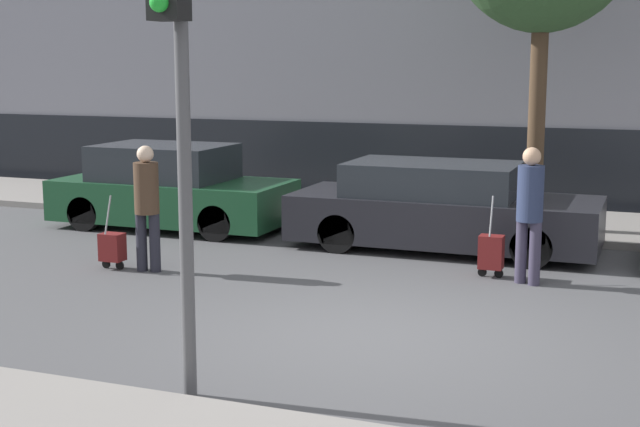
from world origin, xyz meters
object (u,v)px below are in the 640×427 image
pedestrian_left (147,200)px  traffic_light (175,67)px  trolley_left (112,247)px  parked_car_1 (441,209)px  trolley_right (491,252)px  parked_car_0 (171,189)px  pedestrian_right (530,207)px

pedestrian_left → traffic_light: size_ratio=0.44×
pedestrian_left → trolley_left: pedestrian_left is taller
parked_car_1 → trolley_right: bearing=-55.6°
parked_car_0 → pedestrian_right: 6.71m
pedestrian_right → trolley_left: bearing=-146.6°
parked_car_1 → pedestrian_right: size_ratio=2.60×
trolley_right → traffic_light: bearing=-107.0°
parked_car_1 → pedestrian_right: bearing=-47.9°
trolley_left → traffic_light: size_ratio=0.26×
parked_car_0 → parked_car_1: bearing=-1.6°
trolley_left → traffic_light: (3.40, -3.98, 2.53)m
parked_car_1 → traffic_light: (-0.59, -6.94, 2.20)m
parked_car_0 → pedestrian_left: (1.41, -3.03, 0.32)m
parked_car_1 → traffic_light: size_ratio=1.17×
parked_car_0 → trolley_right: (5.92, -1.68, -0.33)m
parked_car_1 → trolley_right: size_ratio=4.21×
trolley_right → traffic_light: size_ratio=0.28×
parked_car_1 → traffic_light: 7.31m
parked_car_0 → traffic_light: 8.54m
parked_car_0 → traffic_light: size_ratio=1.02×
trolley_left → trolley_right: trolley_right is taller
parked_car_0 → trolley_left: size_ratio=3.90×
trolley_left → traffic_light: bearing=-49.5°
pedestrian_right → pedestrian_left: bearing=-146.0°
traffic_light → pedestrian_right: bearing=67.4°
trolley_left → parked_car_0: bearing=105.6°
pedestrian_left → pedestrian_right: 5.15m
parked_car_0 → pedestrian_left: pedestrian_left is taller
traffic_light → parked_car_0: bearing=121.1°
parked_car_1 → trolley_left: size_ratio=4.46×
trolley_left → traffic_light: traffic_light is taller
pedestrian_right → traffic_light: 5.92m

